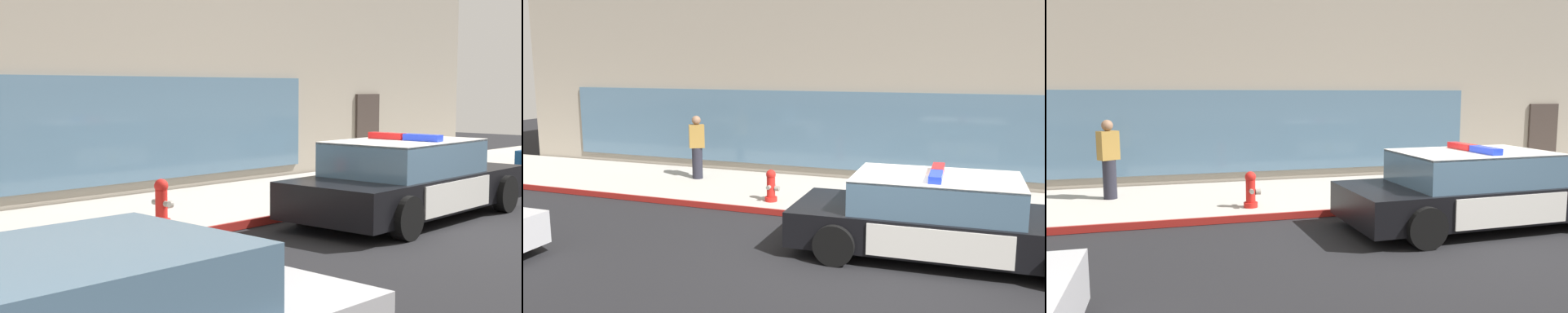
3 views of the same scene
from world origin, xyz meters
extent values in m
plane|color=black|center=(0.00, 0.00, 0.00)|extent=(48.00, 48.00, 0.00)
cube|color=#B2ADA3|center=(0.00, 3.63, 0.07)|extent=(48.00, 3.60, 0.15)
cube|color=maroon|center=(0.00, 1.81, 0.08)|extent=(28.80, 0.04, 0.14)
cube|color=gray|center=(-0.60, 10.45, 4.13)|extent=(24.05, 9.94, 8.25)
cube|color=slate|center=(-3.49, 5.45, 1.45)|extent=(14.43, 0.08, 2.10)
cube|color=black|center=(1.11, 0.48, 0.50)|extent=(5.24, 2.13, 0.60)
cube|color=silver|center=(-0.70, 0.42, 0.67)|extent=(1.52, 1.96, 0.05)
cube|color=silver|center=(0.97, 1.47, 0.50)|extent=(2.17, 0.11, 0.51)
cube|color=silver|center=(1.04, -0.50, 0.50)|extent=(2.17, 0.11, 0.51)
cube|color=yellow|center=(0.97, 1.48, 0.50)|extent=(0.22, 0.02, 0.26)
cube|color=slate|center=(0.90, 0.48, 1.07)|extent=(2.75, 1.85, 0.60)
cube|color=silver|center=(0.90, 0.48, 1.36)|extent=(2.75, 1.85, 0.04)
cube|color=red|center=(0.89, 0.83, 1.44)|extent=(0.22, 0.67, 0.11)
cube|color=blue|center=(0.91, 0.13, 1.44)|extent=(0.22, 0.67, 0.11)
cylinder|color=black|center=(-0.63, 1.40, 0.34)|extent=(0.69, 0.24, 0.68)
cylinder|color=black|center=(-0.57, -0.55, 0.34)|extent=(0.69, 0.24, 0.68)
cylinder|color=red|center=(-2.85, 2.41, 0.20)|extent=(0.28, 0.28, 0.10)
cylinder|color=red|center=(-2.85, 2.41, 0.47)|extent=(0.19, 0.19, 0.45)
sphere|color=red|center=(-2.85, 2.41, 0.77)|extent=(0.22, 0.22, 0.22)
cylinder|color=gray|center=(-2.85, 2.41, 0.84)|extent=(0.06, 0.06, 0.05)
cylinder|color=gray|center=(-2.85, 2.26, 0.50)|extent=(0.09, 0.10, 0.09)
cylinder|color=gray|center=(-2.85, 2.55, 0.50)|extent=(0.09, 0.10, 0.09)
cylinder|color=gray|center=(-2.70, 2.41, 0.46)|extent=(0.10, 0.12, 0.12)
cylinder|color=#23232D|center=(-5.66, 4.03, 0.57)|extent=(0.28, 0.28, 0.85)
cube|color=olive|center=(-5.66, 4.03, 1.31)|extent=(0.48, 0.44, 0.62)
sphere|color=#8C664C|center=(-5.66, 4.03, 1.74)|extent=(0.24, 0.24, 0.24)
camera|label=1|loc=(-9.82, -6.58, 2.28)|focal=50.75mm
camera|label=2|loc=(1.60, -8.61, 3.19)|focal=37.12mm
camera|label=3|loc=(-4.35, -7.38, 2.42)|focal=34.49mm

